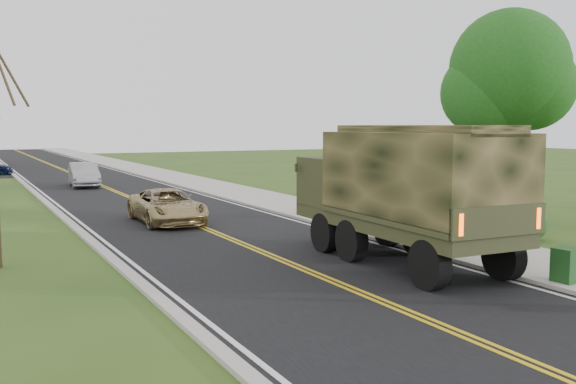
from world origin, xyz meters
TOP-DOWN VIEW (x-y plane):
  - ground at (0.00, 0.00)m, footprint 160.00×160.00m
  - road at (0.00, 40.00)m, footprint 8.00×120.00m
  - curb_right at (4.15, 40.00)m, footprint 0.30×120.00m
  - sidewalk_right at (5.90, 40.00)m, footprint 3.20×120.00m
  - curb_left at (-4.15, 40.00)m, footprint 0.30×120.00m
  - leafy_tree at (11.00, 10.01)m, footprint 4.83×4.50m
  - military_truck at (2.72, 5.53)m, footprint 2.79×7.52m
  - suv_champagne at (-0.80, 15.51)m, footprint 2.22×4.69m
  - sedan_silver at (-1.03, 32.05)m, footprint 1.90×4.56m
  - pickup_navy at (10.21, 12.05)m, footprint 5.34×2.90m
  - utility_box_near at (4.60, 1.89)m, footprint 0.67×0.58m

SIDE VIEW (x-z plane):
  - ground at x=0.00m, z-range 0.00..0.00m
  - road at x=0.00m, z-range 0.00..0.01m
  - sidewalk_right at x=5.90m, z-range 0.00..0.10m
  - curb_left at x=-4.15m, z-range 0.00..0.10m
  - curb_right at x=4.15m, z-range 0.00..0.12m
  - utility_box_near at x=4.60m, z-range 0.10..0.90m
  - suv_champagne at x=-0.80m, z-range 0.00..1.29m
  - sedan_silver at x=-1.03m, z-range 0.00..1.47m
  - pickup_navy at x=10.21m, z-range 0.00..1.47m
  - military_truck at x=2.72m, z-range 0.27..3.98m
  - leafy_tree at x=11.00m, z-range 1.44..9.54m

